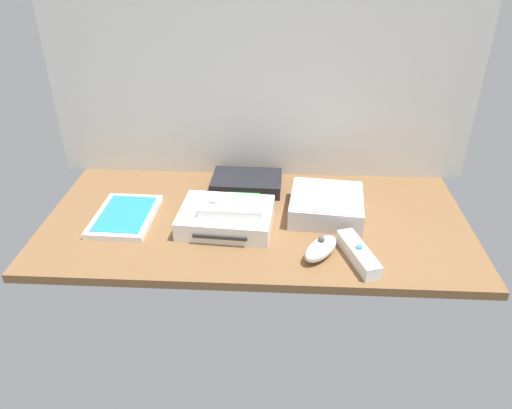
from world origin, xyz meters
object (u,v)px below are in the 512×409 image
(mini_computer, at_px, (326,205))
(network_router, at_px, (247,183))
(game_console, at_px, (226,217))
(game_case, at_px, (125,216))
(remote_wand, at_px, (358,254))
(remote_nunchuk, at_px, (321,249))
(remote_classic_pad, at_px, (231,206))

(mini_computer, distance_m, network_router, 0.23)
(game_console, bearing_deg, mini_computer, 19.05)
(game_console, xyz_separation_m, network_router, (0.03, 0.18, -0.00))
(game_case, bearing_deg, remote_wand, -12.20)
(mini_computer, bearing_deg, network_router, 148.88)
(game_console, relative_size, mini_computer, 1.19)
(mini_computer, bearing_deg, remote_nunchuk, -97.66)
(mini_computer, height_order, remote_wand, mini_computer)
(game_console, height_order, game_case, game_console)
(remote_classic_pad, bearing_deg, game_case, 177.29)
(remote_classic_pad, bearing_deg, mini_computer, 18.00)
(mini_computer, bearing_deg, remote_wand, -73.09)
(network_router, height_order, remote_classic_pad, remote_classic_pad)
(mini_computer, bearing_deg, game_console, -164.91)
(remote_nunchuk, height_order, remote_classic_pad, remote_classic_pad)
(remote_classic_pad, bearing_deg, remote_nunchuk, -27.04)
(mini_computer, height_order, network_router, mini_computer)
(game_console, height_order, network_router, game_console)
(remote_nunchuk, bearing_deg, remote_wand, 31.85)
(game_case, height_order, remote_classic_pad, remote_classic_pad)
(game_case, height_order, remote_nunchuk, remote_nunchuk)
(game_case, height_order, remote_wand, remote_wand)
(game_case, bearing_deg, remote_nunchuk, -13.70)
(game_console, distance_m, remote_classic_pad, 0.03)
(remote_nunchuk, distance_m, remote_classic_pad, 0.23)
(remote_wand, bearing_deg, game_case, 148.16)
(network_router, bearing_deg, remote_classic_pad, -94.83)
(game_console, relative_size, remote_classic_pad, 1.51)
(game_case, height_order, network_router, network_router)
(remote_wand, bearing_deg, remote_classic_pad, 139.68)
(game_console, distance_m, remote_wand, 0.31)
(remote_wand, relative_size, remote_nunchuk, 1.43)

